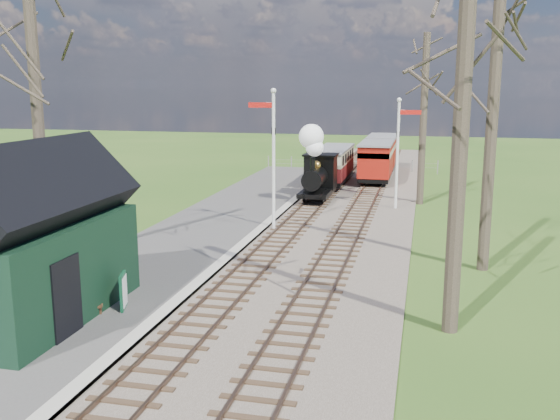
{
  "coord_description": "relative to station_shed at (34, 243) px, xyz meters",
  "views": [
    {
      "loc": [
        5.67,
        -10.05,
        6.37
      ],
      "look_at": [
        0.3,
        12.93,
        1.6
      ],
      "focal_mm": 40.0,
      "sensor_mm": 36.0,
      "label": 1
    }
  ],
  "objects": [
    {
      "name": "ground",
      "position": [
        4.3,
        -4.0,
        -2.27
      ],
      "size": [
        140.0,
        140.0,
        0.0
      ],
      "primitive_type": "plane",
      "color": "#2B5019",
      "rests_on": "ground"
    },
    {
      "name": "distant_hills",
      "position": [
        5.7,
        60.38,
        -18.47
      ],
      "size": [
        114.4,
        48.0,
        22.02
      ],
      "color": "#385B23",
      "rests_on": "ground"
    },
    {
      "name": "ballast_bed",
      "position": [
        5.6,
        18.0,
        -2.22
      ],
      "size": [
        8.0,
        60.0,
        0.1
      ],
      "primitive_type": "cube",
      "color": "brown",
      "rests_on": "ground"
    },
    {
      "name": "track_near",
      "position": [
        4.3,
        18.0,
        -2.17
      ],
      "size": [
        1.6,
        60.0,
        0.15
      ],
      "color": "brown",
      "rests_on": "ground"
    },
    {
      "name": "track_far",
      "position": [
        6.9,
        18.0,
        -2.17
      ],
      "size": [
        1.6,
        60.0,
        0.15
      ],
      "color": "brown",
      "rests_on": "ground"
    },
    {
      "name": "platform",
      "position": [
        0.8,
        10.0,
        -2.17
      ],
      "size": [
        5.0,
        44.0,
        0.2
      ],
      "primitive_type": "cube",
      "color": "#474442",
      "rests_on": "ground"
    },
    {
      "name": "coping_strip",
      "position": [
        3.1,
        10.0,
        -2.16
      ],
      "size": [
        0.4,
        44.0,
        0.21
      ],
      "primitive_type": "cube",
      "color": "#B2AD9E",
      "rests_on": "ground"
    },
    {
      "name": "station_shed",
      "position": [
        0.0,
        0.0,
        0.0
      ],
      "size": [
        3.25,
        6.3,
        4.78
      ],
      "color": "black",
      "rests_on": "platform"
    },
    {
      "name": "semaphore_near",
      "position": [
        3.53,
        12.0,
        1.35
      ],
      "size": [
        1.22,
        0.24,
        6.22
      ],
      "color": "silver",
      "rests_on": "ground"
    },
    {
      "name": "semaphore_far",
      "position": [
        8.67,
        18.0,
        1.08
      ],
      "size": [
        1.22,
        0.24,
        5.72
      ],
      "color": "silver",
      "rests_on": "ground"
    },
    {
      "name": "bare_trees",
      "position": [
        5.63,
        6.1,
        2.94
      ],
      "size": [
        15.51,
        22.39,
        12.0
      ],
      "color": "#382D23",
      "rests_on": "ground"
    },
    {
      "name": "fence_line",
      "position": [
        4.6,
        32.0,
        -1.72
      ],
      "size": [
        12.6,
        0.08,
        1.0
      ],
      "color": "slate",
      "rests_on": "ground"
    },
    {
      "name": "locomotive",
      "position": [
        4.29,
        19.1,
        -0.33
      ],
      "size": [
        1.67,
        3.89,
        4.17
      ],
      "color": "black",
      "rests_on": "ground"
    },
    {
      "name": "coach",
      "position": [
        4.3,
        25.15,
        -0.84
      ],
      "size": [
        1.95,
        6.67,
        2.05
      ],
      "color": "black",
      "rests_on": "ground"
    },
    {
      "name": "red_carriage_a",
      "position": [
        6.9,
        26.55,
        -0.77
      ],
      "size": [
        2.06,
        5.11,
        2.17
      ],
      "color": "black",
      "rests_on": "ground"
    },
    {
      "name": "red_carriage_b",
      "position": [
        6.9,
        32.05,
        -0.77
      ],
      "size": [
        2.06,
        5.11,
        2.17
      ],
      "color": "black",
      "rests_on": "ground"
    },
    {
      "name": "sign_board",
      "position": [
        1.94,
        1.09,
        -1.55
      ],
      "size": [
        0.29,
        0.69,
        1.03
      ],
      "color": "#0F4629",
      "rests_on": "platform"
    },
    {
      "name": "bench",
      "position": [
        1.06,
        1.0,
        -1.7
      ],
      "size": [
        0.91,
        1.44,
        0.79
      ],
      "color": "#482C19",
      "rests_on": "platform"
    },
    {
      "name": "person",
      "position": [
        1.21,
        -0.07,
        -1.42
      ],
      "size": [
        0.37,
        0.51,
        1.3
      ],
      "primitive_type": "imported",
      "rotation": [
        0.0,
        0.0,
        1.7
      ],
      "color": "black",
      "rests_on": "platform"
    }
  ]
}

